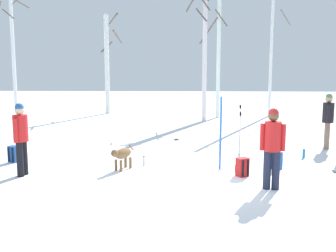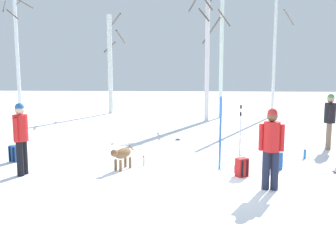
# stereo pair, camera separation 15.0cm
# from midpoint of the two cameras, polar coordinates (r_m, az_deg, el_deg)

# --- Properties ---
(ground_plane) EXTENTS (60.00, 60.00, 0.00)m
(ground_plane) POSITION_cam_midpoint_polar(r_m,az_deg,el_deg) (9.27, 3.67, -7.67)
(ground_plane) COLOR white
(person_0) EXTENTS (0.34, 0.51, 1.72)m
(person_0) POSITION_cam_midpoint_polar(r_m,az_deg,el_deg) (10.10, -20.31, -1.13)
(person_0) COLOR black
(person_0) RESTS_ON ground_plane
(person_1) EXTENTS (0.52, 0.34, 1.72)m
(person_1) POSITION_cam_midpoint_polar(r_m,az_deg,el_deg) (8.69, 13.94, -2.37)
(person_1) COLOR #1E2338
(person_1) RESTS_ON ground_plane
(person_3) EXTENTS (0.34, 0.50, 1.72)m
(person_3) POSITION_cam_midpoint_polar(r_m,az_deg,el_deg) (13.42, 21.19, 1.13)
(person_3) COLOR #72604C
(person_3) RESTS_ON ground_plane
(dog) EXTENTS (0.49, 0.81, 0.57)m
(dog) POSITION_cam_midpoint_polar(r_m,az_deg,el_deg) (10.16, -6.87, -4.00)
(dog) COLOR brown
(dog) RESTS_ON ground_plane
(ski_pair_planted_0) EXTENTS (0.07, 0.16, 1.82)m
(ski_pair_planted_0) POSITION_cam_midpoint_polar(r_m,az_deg,el_deg) (10.14, 6.95, -1.03)
(ski_pair_planted_0) COLOR blue
(ski_pair_planted_0) RESTS_ON ground_plane
(ski_pair_lying_1) EXTENTS (1.79, 0.68, 0.05)m
(ski_pair_lying_1) POSITION_cam_midpoint_polar(r_m,az_deg,el_deg) (14.08, 1.04, -1.95)
(ski_pair_lying_1) COLOR white
(ski_pair_lying_1) RESTS_ON ground_plane
(ski_poles_0) EXTENTS (0.07, 0.21, 1.38)m
(ski_poles_0) POSITION_cam_midpoint_polar(r_m,az_deg,el_deg) (10.78, 9.64, -1.43)
(ski_poles_0) COLOR #B2B2BC
(ski_poles_0) RESTS_ON ground_plane
(ski_poles_1) EXTENTS (0.07, 0.22, 1.48)m
(ski_poles_1) POSITION_cam_midpoint_polar(r_m,az_deg,el_deg) (11.54, 9.65, -0.49)
(ski_poles_1) COLOR #B2B2BC
(ski_poles_1) RESTS_ON ground_plane
(backpack_0) EXTENTS (0.32, 0.34, 0.44)m
(backpack_0) POSITION_cam_midpoint_polar(r_m,az_deg,el_deg) (11.71, -21.09, -3.70)
(backpack_0) COLOR #1E4C99
(backpack_0) RESTS_ON ground_plane
(backpack_1) EXTENTS (0.35, 0.34, 0.44)m
(backpack_1) POSITION_cam_midpoint_polar(r_m,az_deg,el_deg) (10.54, 14.50, -4.72)
(backpack_1) COLOR #1E4C99
(backpack_1) RESTS_ON ground_plane
(backpack_2) EXTENTS (0.33, 0.34, 0.44)m
(backpack_2) POSITION_cam_midpoint_polar(r_m,az_deg,el_deg) (9.72, 9.91, -5.71)
(backpack_2) COLOR red
(backpack_2) RESTS_ON ground_plane
(water_bottle_0) EXTENTS (0.07, 0.07, 0.25)m
(water_bottle_0) POSITION_cam_midpoint_polar(r_m,az_deg,el_deg) (12.01, 18.14, -3.71)
(water_bottle_0) COLOR #1E72BF
(water_bottle_0) RESTS_ON ground_plane
(water_bottle_1) EXTENTS (0.06, 0.06, 0.26)m
(water_bottle_1) POSITION_cam_midpoint_polar(r_m,az_deg,el_deg) (10.59, -3.80, -4.90)
(water_bottle_1) COLOR silver
(water_bottle_1) RESTS_ON ground_plane
(birch_tree_0) EXTENTS (1.74, 1.65, 7.67)m
(birch_tree_0) POSITION_cam_midpoint_polar(r_m,az_deg,el_deg) (24.44, -21.12, 11.31)
(birch_tree_0) COLOR silver
(birch_tree_0) RESTS_ON ground_plane
(birch_tree_1) EXTENTS (1.12, 1.38, 5.20)m
(birch_tree_1) POSITION_cam_midpoint_polar(r_m,az_deg,el_deg) (21.78, -8.69, 8.77)
(birch_tree_1) COLOR silver
(birch_tree_1) RESTS_ON ground_plane
(birch_tree_2) EXTENTS (1.50, 1.33, 5.74)m
(birch_tree_2) POSITION_cam_midpoint_polar(r_m,az_deg,el_deg) (18.72, 4.86, 9.53)
(birch_tree_2) COLOR silver
(birch_tree_2) RESTS_ON ground_plane
(birch_tree_3) EXTENTS (1.03, 1.06, 7.18)m
(birch_tree_3) POSITION_cam_midpoint_polar(r_m,az_deg,el_deg) (20.02, 6.85, 11.88)
(birch_tree_3) COLOR silver
(birch_tree_3) RESTS_ON ground_plane
(birch_tree_4) EXTENTS (1.42, 1.82, 7.85)m
(birch_tree_4) POSITION_cam_midpoint_polar(r_m,az_deg,el_deg) (21.07, 14.20, 12.35)
(birch_tree_4) COLOR silver
(birch_tree_4) RESTS_ON ground_plane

